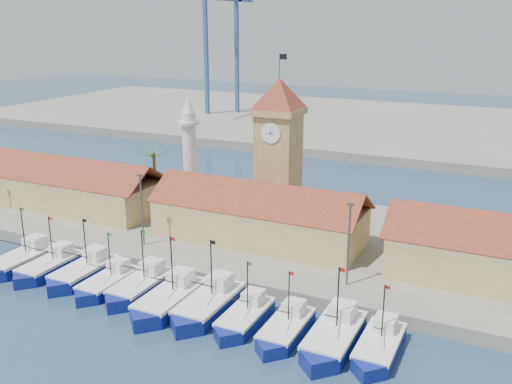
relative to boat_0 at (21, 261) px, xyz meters
The scene contains 22 objects.
ground 23.35m from the boat_0, ahead, with size 400.00×400.00×0.00m, color navy.
quay 31.42m from the boat_0, 42.48° to the left, with size 140.00×32.00×1.50m, color gray.
terminal 109.69m from the boat_0, 77.81° to the left, with size 240.00×80.00×2.00m, color gray.
boat_0 is the anchor object (origin of this frame).
boat_1 4.19m from the boat_0, ahead, with size 3.42×9.38×7.10m.
boat_2 8.90m from the boat_0, ahead, with size 3.58×9.81×7.43m.
boat_3 13.09m from the boat_0, ahead, with size 3.25×8.90×6.74m.
boat_4 16.92m from the boat_0, ahead, with size 3.57×9.78×7.40m.
boat_5 21.51m from the boat_0, ahead, with size 3.84×10.51×7.95m.
boat_6 25.63m from the boat_0, ahead, with size 3.86×10.56×7.99m.
boat_7 29.95m from the boat_0, ahead, with size 3.22×8.81×6.67m.
boat_8 34.37m from the boat_0, ahead, with size 3.23×8.84×6.69m.
boat_9 38.90m from the boat_0, ahead, with size 3.79×10.38×7.85m.
boat_10 42.93m from the boat_0, ahead, with size 3.28×8.98×6.80m.
hall_left 19.61m from the boat_0, 117.15° to the left, with size 31.20×10.13×7.61m.
hall_center 29.04m from the boat_0, 36.62° to the left, with size 27.04×10.13×7.61m.
clock_tower 34.65m from the boat_0, 45.05° to the left, with size 5.80×5.80×22.70m.
minaret 27.97m from the boat_0, 72.05° to the left, with size 3.00×3.00×16.30m.
palm_tree 24.06m from the boat_0, 82.23° to the left, with size 5.60×5.03×8.39m.
lamp_posts 26.03m from the boat_0, 21.28° to the left, with size 80.70×0.25×9.03m.
crane_blue_far 106.76m from the boat_0, 108.22° to the left, with size 1.00×35.16×49.39m.
crane_blue_near 109.21m from the boat_0, 103.81° to the left, with size 1.00×33.24×39.40m.
Camera 1 is at (28.94, -41.35, 28.27)m, focal length 40.00 mm.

